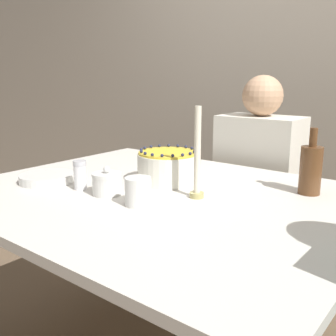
# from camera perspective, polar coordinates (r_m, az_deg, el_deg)

# --- Properties ---
(wall_behind) EXTENTS (8.00, 0.05, 2.60)m
(wall_behind) POSITION_cam_1_polar(r_m,az_deg,el_deg) (2.58, 19.66, 15.24)
(wall_behind) COLOR #ADA393
(wall_behind) RESTS_ON ground_plane
(dining_table) EXTENTS (1.40, 1.12, 0.77)m
(dining_table) POSITION_cam_1_polar(r_m,az_deg,el_deg) (1.44, -1.25, -7.58)
(dining_table) COLOR beige
(dining_table) RESTS_ON ground_plane
(cake) EXTENTS (0.24, 0.24, 0.13)m
(cake) POSITION_cam_1_polar(r_m,az_deg,el_deg) (1.52, 0.00, 0.15)
(cake) COLOR white
(cake) RESTS_ON dining_table
(sugar_bowl) EXTENTS (0.11, 0.11, 0.10)m
(sugar_bowl) POSITION_cam_1_polar(r_m,az_deg,el_deg) (1.38, -8.82, -2.22)
(sugar_bowl) COLOR silver
(sugar_bowl) RESTS_ON dining_table
(sugar_shaker) EXTENTS (0.05, 0.05, 0.11)m
(sugar_shaker) POSITION_cam_1_polar(r_m,az_deg,el_deg) (1.46, -12.63, -0.98)
(sugar_shaker) COLOR white
(sugar_shaker) RESTS_ON dining_table
(plate_stack) EXTENTS (0.21, 0.21, 0.03)m
(plate_stack) POSITION_cam_1_polar(r_m,az_deg,el_deg) (1.60, -17.11, -1.38)
(plate_stack) COLOR silver
(plate_stack) RESTS_ON dining_table
(candle) EXTENTS (0.05, 0.05, 0.31)m
(candle) POSITION_cam_1_polar(r_m,az_deg,el_deg) (1.31, 4.27, 1.06)
(candle) COLOR tan
(candle) RESTS_ON dining_table
(bottle) EXTENTS (0.08, 0.08, 0.23)m
(bottle) POSITION_cam_1_polar(r_m,az_deg,el_deg) (1.45, 20.00, -0.14)
(bottle) COLOR brown
(bottle) RESTS_ON dining_table
(cup) EXTENTS (0.08, 0.08, 0.09)m
(cup) POSITION_cam_1_polar(r_m,az_deg,el_deg) (1.26, -4.36, -3.42)
(cup) COLOR white
(cup) RESTS_ON dining_table
(person_man_blue_shirt) EXTENTS (0.40, 0.34, 1.18)m
(person_man_blue_shirt) POSITION_cam_1_polar(r_m,az_deg,el_deg) (2.09, 12.73, -5.66)
(person_man_blue_shirt) COLOR #473D33
(person_man_blue_shirt) RESTS_ON ground_plane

